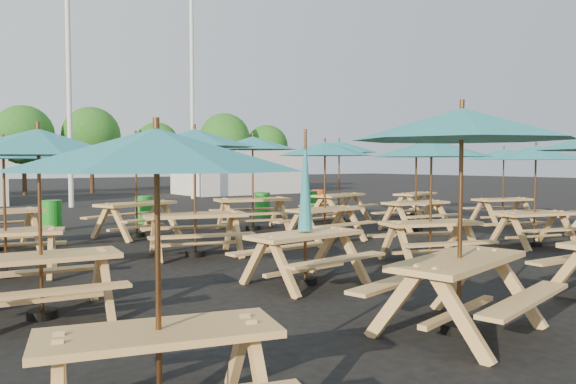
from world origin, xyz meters
TOP-DOWN VIEW (x-y plane):
  - ground at (0.00, 0.00)m, footprint 120.00×120.00m
  - picnic_unit_0 at (-6.75, -6.34)m, footprint 2.47×2.47m
  - picnic_unit_1 at (-6.77, -2.90)m, footprint 2.41×2.41m
  - picnic_unit_2 at (-6.69, -0.03)m, footprint 2.67×2.67m
  - picnic_unit_4 at (-3.25, -6.15)m, footprint 2.79×2.79m
  - picnic_unit_5 at (-3.10, -3.25)m, footprint 1.97×1.75m
  - picnic_unit_6 at (-3.31, 0.03)m, footprint 2.98×2.98m
  - picnic_unit_7 at (-3.19, 3.47)m, footprint 3.12×3.12m
  - picnic_unit_9 at (-0.15, -3.17)m, footprint 2.76×2.76m
  - picnic_unit_10 at (0.04, 0.10)m, footprint 2.45×2.45m
  - picnic_unit_11 at (-0.07, 3.05)m, footprint 2.97×2.97m
  - picnic_unit_13 at (3.33, -3.14)m, footprint 2.64×2.64m
  - picnic_unit_14 at (3.39, 0.30)m, footprint 2.46×2.46m
  - picnic_unit_15 at (3.38, 3.44)m, footprint 3.01×3.01m
  - picnic_unit_18 at (6.81, -0.09)m, footprint 2.70×2.70m
  - picnic_unit_19 at (6.51, 3.06)m, footprint 2.81×2.81m
  - waste_bin_0 at (-4.60, 6.02)m, footprint 0.51×0.51m
  - waste_bin_1 at (-1.88, 6.37)m, footprint 0.51×0.51m
  - waste_bin_2 at (2.15, 5.96)m, footprint 0.51×0.51m
  - waste_bin_3 at (2.25, 6.25)m, footprint 0.51×0.51m
  - waste_bin_4 at (4.09, 5.82)m, footprint 0.51×0.51m
  - waste_bin_5 at (4.87, 6.30)m, footprint 0.51×0.51m
  - mast_0 at (-2.00, 14.00)m, footprint 0.20×0.20m
  - mast_1 at (4.50, 16.00)m, footprint 0.20×0.20m
  - event_tent_1 at (9.00, 19.00)m, footprint 7.00×4.00m
  - tree_3 at (-1.75, 24.72)m, footprint 3.36×3.36m
  - tree_4 at (1.90, 24.26)m, footprint 3.41×3.41m
  - tree_5 at (6.22, 24.67)m, footprint 2.94×2.94m
  - tree_6 at (10.23, 22.90)m, footprint 3.38×3.38m
  - tree_7 at (13.63, 22.92)m, footprint 2.95×2.95m

SIDE VIEW (x-z plane):
  - ground at x=0.00m, z-range 0.00..0.00m
  - waste_bin_0 at x=-4.60m, z-range 0.00..0.83m
  - waste_bin_1 at x=-1.88m, z-range 0.00..0.83m
  - waste_bin_2 at x=2.15m, z-range 0.00..0.83m
  - waste_bin_3 at x=2.25m, z-range 0.00..0.83m
  - waste_bin_4 at x=4.09m, z-range 0.00..0.83m
  - waste_bin_5 at x=4.87m, z-range 0.00..0.83m
  - picnic_unit_5 at x=-3.10m, z-range -0.21..2.13m
  - event_tent_1 at x=9.00m, z-range 0.00..2.60m
  - picnic_unit_0 at x=-6.75m, z-range 0.78..2.87m
  - picnic_unit_13 at x=3.33m, z-range 0.83..3.06m
  - picnic_unit_2 at x=-6.69m, z-range 0.83..3.06m
  - picnic_unit_1 at x=-6.77m, z-range 0.84..3.09m
  - picnic_unit_18 at x=6.81m, z-range 0.84..3.12m
  - picnic_unit_9 at x=-0.15m, z-range 0.85..3.13m
  - picnic_unit_10 at x=0.04m, z-range 0.87..3.21m
  - picnic_unit_14 at x=3.39m, z-range 0.87..3.22m
  - picnic_unit_19 at x=6.51m, z-range 0.89..3.28m
  - picnic_unit_4 at x=-3.25m, z-range 0.91..3.34m
  - picnic_unit_6 at x=-3.31m, z-range 0.93..3.45m
  - picnic_unit_15 at x=3.38m, z-range 0.94..3.47m
  - picnic_unit_7 at x=-3.19m, z-range 0.95..3.50m
  - picnic_unit_11 at x=-0.07m, z-range 0.96..3.53m
  - tree_5 at x=6.22m, z-range 0.75..5.20m
  - tree_7 at x=13.63m, z-range 0.75..5.23m
  - tree_3 at x=-1.75m, z-range 0.86..5.95m
  - tree_6 at x=10.23m, z-range 0.86..5.99m
  - tree_4 at x=1.90m, z-range 0.87..6.04m
  - mast_0 at x=-2.00m, z-range 0.00..12.00m
  - mast_1 at x=4.50m, z-range 0.00..12.00m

